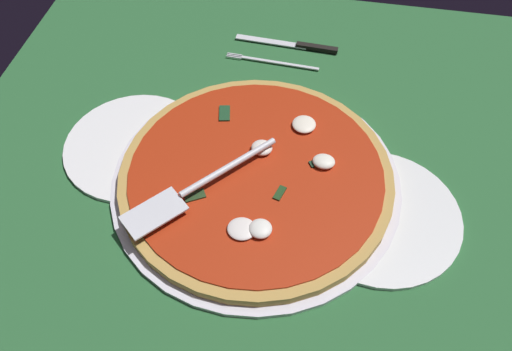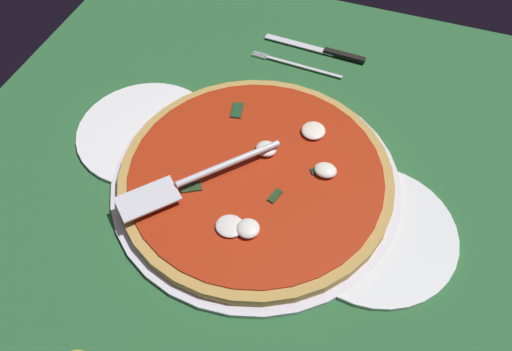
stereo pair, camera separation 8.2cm
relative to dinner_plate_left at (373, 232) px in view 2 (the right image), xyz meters
The scene contains 8 objects.
ground_plane 17.58cm from the dinner_plate_left, ahead, with size 107.32×107.32×0.80cm, color #285E31.
checker_pattern 17.56cm from the dinner_plate_left, ahead, with size 107.32×107.32×0.10cm.
pizza_pan 19.69cm from the dinner_plate_left, ahead, with size 45.39×45.39×1.06cm, color silver.
dinner_plate_left is the anchor object (origin of this frame).
dinner_plate_right 41.16cm from the dinner_plate_left, ahead, with size 23.57×23.57×1.00cm, color white.
pizza 19.68cm from the dinner_plate_left, ahead, with size 42.71×42.71×3.23cm.
pizza_server 27.58cm from the dinner_plate_left, ahead, with size 19.73×21.45×1.00cm.
place_setting_near 39.91cm from the dinner_plate_left, 60.40° to the right, with size 21.10×14.12×1.40cm.
Camera 2 is at (-14.92, 45.95, 66.68)cm, focal length 36.79 mm.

